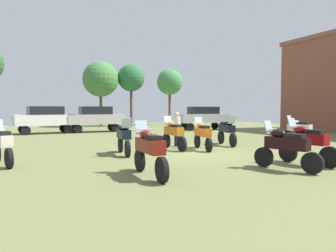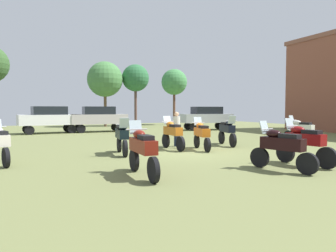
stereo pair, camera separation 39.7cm
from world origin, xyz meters
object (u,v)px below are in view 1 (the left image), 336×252
object	(u,v)px
motorcycle_9	(173,133)
person_2	(177,126)
motorcycle_4	(203,134)
motorcycle_5	(307,142)
motorcycle_2	(286,146)
motorcycle_3	(149,149)
car_3	(46,118)
car_1	(95,117)
motorcycle_11	(299,129)
motorcycle_1	(227,131)
tree_4	(131,78)
motorcycle_7	(2,143)
motorcycle_12	(124,136)
tree_1	(170,82)
car_4	(203,116)
tree_5	(101,79)

from	to	relation	value
motorcycle_9	person_2	size ratio (longest dim) A/B	1.29
motorcycle_4	motorcycle_5	bearing A→B (deg)	-64.82
motorcycle_2	motorcycle_3	size ratio (longest dim) A/B	0.90
car_3	person_2	bearing A→B (deg)	-161.88
motorcycle_5	car_1	distance (m)	17.77
motorcycle_5	motorcycle_9	distance (m)	5.77
motorcycle_3	car_1	xyz separation A→B (m)	(2.24, 16.96, 0.43)
motorcycle_5	car_3	size ratio (longest dim) A/B	0.47
motorcycle_11	car_3	bearing A→B (deg)	121.54
motorcycle_1	tree_4	distance (m)	19.50
motorcycle_2	motorcycle_5	bearing A→B (deg)	-0.73
car_3	motorcycle_7	bearing A→B (deg)	163.56
motorcycle_9	motorcycle_12	xyz separation A→B (m)	(-2.49, -0.60, -0.01)
motorcycle_12	tree_1	size ratio (longest dim) A/B	0.33
motorcycle_4	tree_4	size ratio (longest dim) A/B	0.33
motorcycle_5	motorcycle_7	size ratio (longest dim) A/B	1.03
motorcycle_2	motorcycle_9	bearing A→B (deg)	82.13
motorcycle_4	motorcycle_1	bearing A→B (deg)	37.29
motorcycle_3	motorcycle_7	xyz separation A→B (m)	(-3.66, 3.59, -0.02)
motorcycle_4	person_2	bearing A→B (deg)	117.77
motorcycle_7	motorcycle_9	distance (m)	6.85
car_4	motorcycle_1	bearing A→B (deg)	161.96
car_4	tree_1	bearing A→B (deg)	0.04
motorcycle_3	car_3	distance (m)	16.94
motorcycle_12	car_3	size ratio (longest dim) A/B	0.47
motorcycle_3	motorcycle_12	xyz separation A→B (m)	(0.59, 4.19, -0.01)
motorcycle_12	car_4	bearing A→B (deg)	-126.92
motorcycle_12	person_2	xyz separation A→B (m)	(3.16, 1.59, 0.25)
motorcycle_2	car_1	xyz separation A→B (m)	(-1.73, 17.88, 0.46)
motorcycle_11	motorcycle_12	size ratio (longest dim) A/B	0.99
person_2	motorcycle_3	bearing A→B (deg)	132.55
motorcycle_4	motorcycle_11	world-z (taller)	motorcycle_11
car_4	tree_5	distance (m)	11.66
person_2	tree_5	distance (m)	18.80
tree_5	motorcycle_7	bearing A→B (deg)	-111.28
motorcycle_1	motorcycle_3	distance (m)	8.02
motorcycle_2	motorcycle_7	world-z (taller)	motorcycle_7
car_4	person_2	size ratio (longest dim) A/B	2.69
car_3	tree_5	bearing A→B (deg)	-45.31
tree_1	motorcycle_7	bearing A→B (deg)	-127.24
motorcycle_1	motorcycle_9	distance (m)	3.13
motorcycle_1	tree_1	bearing A→B (deg)	-94.36
motorcycle_1	motorcycle_9	bearing A→B (deg)	18.58
motorcycle_7	person_2	world-z (taller)	person_2
car_1	person_2	distance (m)	11.28
motorcycle_5	tree_5	bearing A→B (deg)	82.73
car_1	tree_1	xyz separation A→B (m)	(10.17, 7.76, 3.67)
motorcycle_2	motorcycle_4	size ratio (longest dim) A/B	0.98
motorcycle_5	motorcycle_9	size ratio (longest dim) A/B	0.98
car_3	motorcycle_11	bearing A→B (deg)	-142.44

